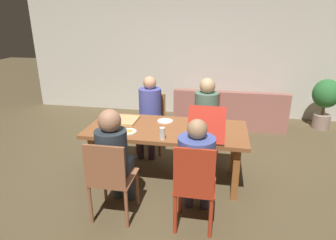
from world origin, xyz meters
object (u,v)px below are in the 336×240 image
object	(u,v)px
chair_3	(110,177)
couch	(229,112)
chair_1	(152,119)
drinking_glass_0	(162,133)
chair_2	(194,185)
potted_plant	(325,99)
pizza_box_1	(207,130)
pizza_box_0	(123,120)
person_0	(206,112)
person_3	(114,153)
chair_0	(206,123)
drinking_glass_1	(199,118)
dining_table	(167,134)
person_2	(196,163)
person_1	(149,109)
plate_0	(128,131)
plate_1	(165,121)

from	to	relation	value
chair_3	couch	world-z (taller)	chair_3
chair_1	drinking_glass_0	bearing A→B (deg)	-71.07
chair_3	chair_2	bearing A→B (deg)	-0.34
chair_1	potted_plant	bearing A→B (deg)	25.68
chair_3	pizza_box_1	xyz separation A→B (m)	(0.92, 0.79, 0.26)
pizza_box_0	person_0	bearing A→B (deg)	28.97
person_3	pizza_box_0	bearing A→B (deg)	103.01
chair_0	chair_1	distance (m)	0.86
pizza_box_1	drinking_glass_1	bearing A→B (deg)	107.25
person_0	drinking_glass_1	xyz separation A→B (m)	(-0.06, -0.46, 0.06)
drinking_glass_0	person_3	bearing A→B (deg)	-136.24
pizza_box_1	drinking_glass_1	world-z (taller)	pizza_box_1
drinking_glass_1	potted_plant	xyz separation A→B (m)	(2.18, 2.04, -0.19)
dining_table	person_3	bearing A→B (deg)	-118.05
couch	person_2	bearing A→B (deg)	-97.18
person_1	pizza_box_0	size ratio (longest dim) A/B	3.18
person_1	plate_0	size ratio (longest dim) A/B	5.75
person_0	plate_0	size ratio (longest dim) A/B	5.80
dining_table	pizza_box_0	distance (m)	0.64
dining_table	drinking_glass_0	distance (m)	0.39
chair_2	potted_plant	xyz separation A→B (m)	(2.11, 3.24, 0.07)
drinking_glass_1	person_0	bearing A→B (deg)	82.24
person_0	person_1	distance (m)	0.86
pizza_box_1	chair_2	bearing A→B (deg)	-94.47
person_1	person_2	bearing A→B (deg)	-60.89
chair_0	chair_1	bearing A→B (deg)	178.74
plate_0	plate_1	world-z (taller)	plate_0
chair_0	person_0	bearing A→B (deg)	-90.00
plate_1	person_1	bearing A→B (deg)	123.16
chair_0	couch	world-z (taller)	chair_0
drinking_glass_1	chair_3	bearing A→B (deg)	-123.63
chair_1	plate_0	size ratio (longest dim) A/B	4.25
person_3	plate_0	distance (m)	0.54
dining_table	plate_0	world-z (taller)	plate_0
pizza_box_1	pizza_box_0	bearing A→B (deg)	166.62
couch	plate_1	bearing A→B (deg)	-114.06
chair_1	person_0	bearing A→B (deg)	-10.33
dining_table	plate_1	size ratio (longest dim) A/B	9.51
chair_2	plate_1	world-z (taller)	chair_2
person_3	couch	distance (m)	3.25
chair_0	chair_1	xyz separation A→B (m)	(-0.86, 0.02, 0.01)
person_3	drinking_glass_0	xyz separation A→B (m)	(0.43, 0.41, 0.08)
drinking_glass_0	drinking_glass_1	xyz separation A→B (m)	(0.37, 0.64, -0.01)
pizza_box_0	pizza_box_1	distance (m)	1.16
person_0	plate_1	bearing A→B (deg)	-134.69
dining_table	drinking_glass_0	world-z (taller)	drinking_glass_0
dining_table	person_2	xyz separation A→B (m)	(0.45, -0.79, 0.05)
person_0	potted_plant	bearing A→B (deg)	36.86
person_1	drinking_glass_1	world-z (taller)	person_1
couch	potted_plant	world-z (taller)	potted_plant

